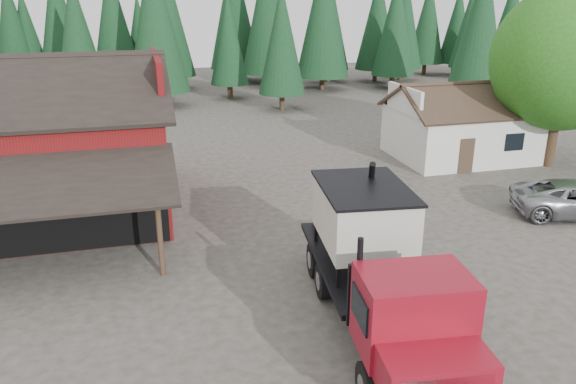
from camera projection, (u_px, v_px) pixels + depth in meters
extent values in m
plane|color=#3F3931|center=(328.00, 283.00, 19.75)|extent=(120.00, 120.00, 0.00)
cube|color=maroon|center=(27.00, 160.00, 25.33)|extent=(12.00, 10.00, 5.00)
cube|color=black|center=(3.00, 91.00, 21.87)|extent=(12.80, 5.53, 2.35)
cube|color=black|center=(25.00, 74.00, 26.41)|extent=(12.80, 5.53, 2.35)
cube|color=maroon|center=(157.00, 77.00, 25.60)|extent=(0.25, 7.00, 2.00)
cylinder|color=#382619|center=(160.00, 240.00, 19.83)|extent=(0.20, 0.20, 2.80)
cube|color=black|center=(7.00, 210.00, 20.90)|extent=(11.70, 0.08, 3.90)
cube|color=silver|center=(462.00, 133.00, 34.22)|extent=(8.00, 6.00, 3.00)
cube|color=#38281E|center=(480.00, 101.00, 32.09)|extent=(8.60, 3.42, 1.80)
cube|color=#38281E|center=(453.00, 92.00, 34.82)|extent=(8.60, 3.42, 1.80)
cube|color=silver|center=(405.00, 100.00, 32.49)|extent=(0.20, 4.20, 1.50)
cube|color=silver|center=(524.00, 93.00, 34.43)|extent=(0.20, 4.20, 1.50)
cube|color=#38281E|center=(466.00, 156.00, 31.28)|extent=(0.90, 0.06, 2.00)
cube|color=black|center=(514.00, 142.00, 31.80)|extent=(1.20, 0.06, 1.00)
cylinder|color=#382619|center=(552.00, 139.00, 32.43)|extent=(0.60, 0.60, 3.20)
sphere|color=#1C6015|center=(565.00, 58.00, 30.87)|extent=(8.00, 8.00, 8.00)
sphere|color=#1C6015|center=(534.00, 79.00, 31.72)|extent=(4.40, 4.40, 4.40)
cylinder|color=#382619|center=(282.00, 100.00, 48.21)|extent=(0.44, 0.44, 1.60)
cone|color=black|center=(282.00, 39.00, 46.49)|extent=(3.96, 3.96, 9.00)
cylinder|color=#382619|center=(473.00, 100.00, 48.46)|extent=(0.44, 0.44, 1.60)
cone|color=black|center=(481.00, 26.00, 46.40)|extent=(4.84, 4.84, 11.00)
cylinder|color=#382619|center=(161.00, 98.00, 49.42)|extent=(0.44, 0.44, 1.60)
cone|color=black|center=(155.00, 20.00, 47.19)|extent=(5.28, 5.28, 12.00)
cylinder|color=black|center=(460.00, 377.00, 13.98)|extent=(0.52, 1.26, 1.22)
cylinder|color=black|center=(324.00, 281.00, 18.63)|extent=(0.52, 1.26, 1.22)
cylinder|color=black|center=(392.00, 276.00, 18.96)|extent=(0.52, 1.26, 1.22)
cylinder|color=black|center=(315.00, 260.00, 20.08)|extent=(0.52, 1.26, 1.22)
cylinder|color=black|center=(378.00, 256.00, 20.41)|extent=(0.52, 1.26, 1.22)
cube|color=black|center=(374.00, 293.00, 16.99)|extent=(2.29, 9.65, 0.45)
cube|color=maroon|center=(434.00, 370.00, 12.58)|extent=(2.65, 1.72, 0.95)
cube|color=maroon|center=(413.00, 312.00, 13.72)|extent=(2.87, 2.18, 2.06)
cube|color=black|center=(428.00, 320.00, 12.78)|extent=(2.33, 0.35, 1.00)
cylinder|color=black|center=(359.00, 274.00, 14.29)|extent=(0.17, 0.17, 2.00)
cube|color=black|center=(398.00, 291.00, 14.78)|extent=(2.72, 0.44, 1.78)
cube|color=black|center=(361.00, 261.00, 18.33)|extent=(3.55, 6.73, 0.18)
cube|color=beige|center=(363.00, 215.00, 17.78)|extent=(2.96, 3.94, 1.78)
cone|color=beige|center=(361.00, 246.00, 18.15)|extent=(2.71, 2.71, 0.78)
cube|color=black|center=(364.00, 187.00, 17.47)|extent=(3.08, 4.06, 0.09)
cylinder|color=black|center=(369.00, 200.00, 19.36)|extent=(1.09, 2.36, 3.40)
cube|color=maroon|center=(324.00, 222.00, 20.62)|extent=(0.76, 0.96, 0.50)
cylinder|color=silver|center=(445.00, 337.00, 15.03)|extent=(0.74, 1.18, 0.62)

